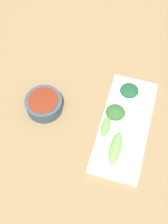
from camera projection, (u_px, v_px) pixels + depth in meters
tabletop at (102, 128)px, 0.84m from camera, size 2.10×2.10×0.02m
sauce_bowl at (44, 104)px, 0.84m from camera, size 0.11×0.11×0.04m
serving_plate at (125, 126)px, 0.83m from camera, size 0.14×0.33×0.01m
broccoli_leafy_0 at (129, 90)px, 0.87m from camera, size 0.07×0.06×0.02m
broccoli_stalk_1 at (106, 127)px, 0.81m from camera, size 0.03×0.06×0.02m
broccoli_stalk_2 at (116, 148)px, 0.77m from camera, size 0.03×0.10×0.03m
broccoli_leafy_3 at (115, 112)px, 0.83m from camera, size 0.06×0.06×0.02m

